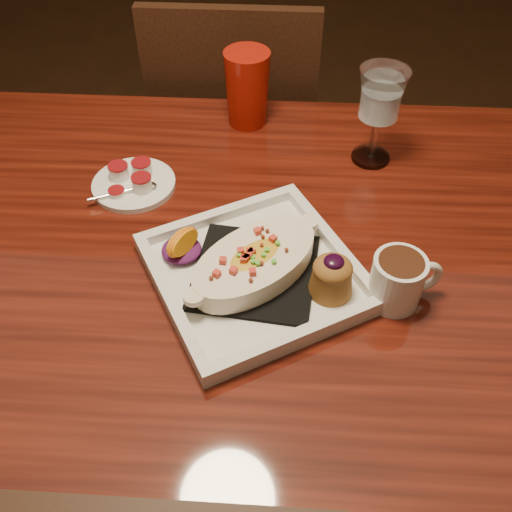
# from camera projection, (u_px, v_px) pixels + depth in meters

# --- Properties ---
(floor) EXTENTS (7.00, 7.00, 0.00)m
(floor) POSITION_uv_depth(u_px,v_px,m) (222.00, 441.00, 1.51)
(floor) COLOR black
(floor) RESTS_ON ground
(table) EXTENTS (1.50, 0.90, 0.75)m
(table) POSITION_uv_depth(u_px,v_px,m) (207.00, 279.00, 1.03)
(table) COLOR maroon
(table) RESTS_ON floor
(chair_far) EXTENTS (0.42, 0.42, 0.93)m
(chair_far) POSITION_uv_depth(u_px,v_px,m) (237.00, 142.00, 1.57)
(chair_far) COLOR black
(chair_far) RESTS_ON floor
(plate) EXTENTS (0.41, 0.41, 0.08)m
(plate) POSITION_uv_depth(u_px,v_px,m) (260.00, 268.00, 0.88)
(plate) COLOR white
(plate) RESTS_ON table
(coffee_mug) EXTENTS (0.11, 0.08, 0.08)m
(coffee_mug) POSITION_uv_depth(u_px,v_px,m) (399.00, 279.00, 0.84)
(coffee_mug) COLOR white
(coffee_mug) RESTS_ON table
(goblet) EXTENTS (0.09, 0.09, 0.19)m
(goblet) POSITION_uv_depth(u_px,v_px,m) (381.00, 100.00, 1.03)
(goblet) COLOR silver
(goblet) RESTS_ON table
(saucer) EXTENTS (0.15, 0.15, 0.10)m
(saucer) POSITION_uv_depth(u_px,v_px,m) (133.00, 182.00, 1.05)
(saucer) COLOR white
(saucer) RESTS_ON table
(creamer_loose) EXTENTS (0.03, 0.03, 0.02)m
(creamer_loose) POSITION_uv_depth(u_px,v_px,m) (117.00, 194.00, 1.03)
(creamer_loose) COLOR white
(creamer_loose) RESTS_ON table
(red_tumbler) EXTENTS (0.09, 0.09, 0.16)m
(red_tumbler) POSITION_uv_depth(u_px,v_px,m) (247.00, 89.00, 1.16)
(red_tumbler) COLOR #A2160B
(red_tumbler) RESTS_ON table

